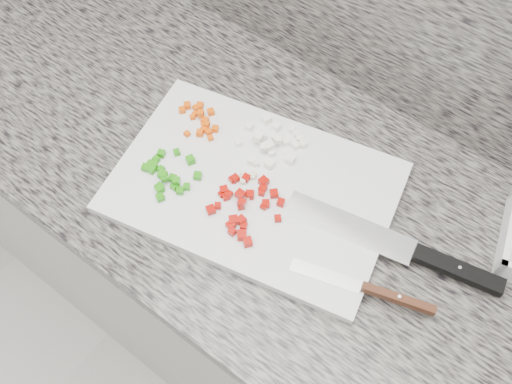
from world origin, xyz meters
TOP-DOWN VIEW (x-y plane):
  - cabinet at (0.00, 1.44)m, footprint 3.92×0.62m
  - countertop at (0.00, 1.44)m, footprint 3.96×0.64m
  - cutting_board at (-0.06, 1.41)m, footprint 0.56×0.44m
  - carrot_pile at (-0.23, 1.46)m, footprint 0.10×0.08m
  - onion_pile at (-0.08, 1.50)m, footprint 0.13×0.12m
  - green_pepper_pile at (-0.20, 1.32)m, footprint 0.11×0.11m
  - red_pepper_pile at (-0.04, 1.36)m, footprint 0.13×0.13m
  - garlic_pile at (-0.07, 1.40)m, footprint 0.05×0.06m
  - chef_knife at (0.25, 1.46)m, footprint 0.39×0.11m
  - paring_knife at (0.23, 1.36)m, footprint 0.24×0.09m

SIDE VIEW (x-z plane):
  - cabinet at x=0.00m, z-range 0.00..0.86m
  - countertop at x=0.00m, z-range 0.86..0.90m
  - cutting_board at x=-0.06m, z-range 0.90..0.92m
  - garlic_pile at x=-0.07m, z-range 0.92..0.93m
  - chef_knife at x=0.25m, z-range 0.91..0.93m
  - paring_knife at x=0.23m, z-range 0.91..0.93m
  - carrot_pile at x=-0.23m, z-range 0.91..0.93m
  - red_pepper_pile at x=-0.04m, z-range 0.91..0.94m
  - green_pepper_pile at x=-0.20m, z-range 0.91..0.94m
  - onion_pile at x=-0.08m, z-range 0.91..0.94m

